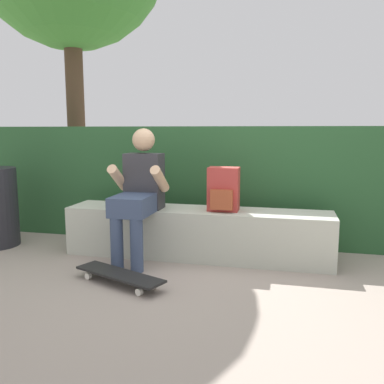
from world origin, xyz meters
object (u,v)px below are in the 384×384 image
at_px(backpack_on_bench, 223,190).
at_px(skateboard_near_person, 119,275).
at_px(person_skater, 139,190).
at_px(bench_main, 197,233).

bearing_deg(backpack_on_bench, skateboard_near_person, -129.69).
relative_size(person_skater, backpack_on_bench, 3.02).
distance_m(person_skater, backpack_on_bench, 0.77).
relative_size(bench_main, backpack_on_bench, 6.22).
xyz_separation_m(bench_main, backpack_on_bench, (0.25, -0.01, 0.42)).
bearing_deg(bench_main, person_skater, -156.49).
bearing_deg(backpack_on_bench, bench_main, 177.83).
distance_m(bench_main, skateboard_near_person, 0.95).
xyz_separation_m(person_skater, skateboard_near_person, (0.06, -0.62, -0.58)).
height_order(bench_main, backpack_on_bench, backpack_on_bench).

